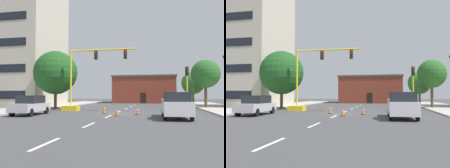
{
  "view_description": "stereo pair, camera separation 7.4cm",
  "coord_description": "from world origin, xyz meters",
  "views": [
    {
      "loc": [
        4.06,
        -22.12,
        1.8
      ],
      "look_at": [
        -0.85,
        2.98,
        2.96
      ],
      "focal_mm": 37.96,
      "sensor_mm": 36.0,
      "label": 1
    },
    {
      "loc": [
        4.13,
        -22.11,
        1.8
      ],
      "look_at": [
        -0.85,
        2.98,
        2.96
      ],
      "focal_mm": 37.96,
      "sensor_mm": 36.0,
      "label": 2
    }
  ],
  "objects": [
    {
      "name": "sidewalk_left",
      "position": [
        -12.08,
        8.0,
        0.07
      ],
      "size": [
        6.0,
        56.0,
        0.14
      ],
      "primitive_type": "cube",
      "color": "#B2ADA3",
      "rests_on": "ground_plane"
    },
    {
      "name": "tree_right_mid",
      "position": [
        10.18,
        10.69,
        4.53
      ],
      "size": [
        3.74,
        3.74,
        6.42
      ],
      "color": "brown",
      "rests_on": "ground_plane"
    },
    {
      "name": "traffic_light_pole_right",
      "position": [
        7.1,
        4.12,
        3.53
      ],
      "size": [
        0.32,
        0.47,
        4.8
      ],
      "color": "yellow",
      "rests_on": "ground_plane"
    },
    {
      "name": "lane_stripe_seg_6",
      "position": [
        0.0,
        19.0,
        0.0
      ],
      "size": [
        0.16,
        2.4,
        0.01
      ],
      "primitive_type": "cube",
      "color": "silver",
      "rests_on": "ground_plane"
    },
    {
      "name": "lane_stripe_seg_0",
      "position": [
        0.0,
        -14.0,
        0.0
      ],
      "size": [
        0.16,
        2.4,
        0.01
      ],
      "primitive_type": "cube",
      "color": "silver",
      "rests_on": "ground_plane"
    },
    {
      "name": "lane_stripe_seg_4",
      "position": [
        0.0,
        8.0,
        0.0
      ],
      "size": [
        0.16,
        2.4,
        0.01
      ],
      "primitive_type": "cube",
      "color": "silver",
      "rests_on": "ground_plane"
    },
    {
      "name": "sedan_silver_near_left",
      "position": [
        -7.12,
        -2.78,
        0.89
      ],
      "size": [
        2.06,
        4.58,
        1.74
      ],
      "color": "#B7B7BC",
      "rests_on": "ground_plane"
    },
    {
      "name": "traffic_signal_gantry",
      "position": [
        -4.6,
        3.12,
        2.19
      ],
      "size": [
        8.19,
        1.2,
        6.83
      ],
      "color": "yellow",
      "rests_on": "ground_plane"
    },
    {
      "name": "ground_plane",
      "position": [
        0.0,
        0.0,
        0.0
      ],
      "size": [
        160.0,
        160.0,
        0.0
      ],
      "primitive_type": "plane",
      "color": "#424244"
    },
    {
      "name": "lane_stripe_seg_3",
      "position": [
        0.0,
        2.5,
        0.0
      ],
      "size": [
        0.16,
        2.4,
        0.01
      ],
      "primitive_type": "cube",
      "color": "silver",
      "rests_on": "ground_plane"
    },
    {
      "name": "traffic_cone_roadside_c",
      "position": [
        2.2,
        -0.66,
        0.31
      ],
      "size": [
        0.36,
        0.36,
        0.64
      ],
      "color": "black",
      "rests_on": "ground_plane"
    },
    {
      "name": "lane_stripe_seg_1",
      "position": [
        0.0,
        -8.5,
        0.0
      ],
      "size": [
        0.16,
        2.4,
        0.01
      ],
      "primitive_type": "cube",
      "color": "silver",
      "rests_on": "ground_plane"
    },
    {
      "name": "tree_left_near",
      "position": [
        -8.55,
        5.54,
        4.55
      ],
      "size": [
        5.44,
        5.44,
        7.28
      ],
      "color": "#4C3823",
      "rests_on": "ground_plane"
    },
    {
      "name": "lane_stripe_seg_5",
      "position": [
        0.0,
        13.5,
        0.0
      ],
      "size": [
        0.16,
        2.4,
        0.01
      ],
      "primitive_type": "cube",
      "color": "silver",
      "rests_on": "ground_plane"
    },
    {
      "name": "lane_stripe_seg_2",
      "position": [
        0.0,
        -3.0,
        0.0
      ],
      "size": [
        0.16,
        2.4,
        0.01
      ],
      "primitive_type": "cube",
      "color": "silver",
      "rests_on": "ground_plane"
    },
    {
      "name": "pickup_truck_white",
      "position": [
        5.39,
        -3.36,
        0.97
      ],
      "size": [
        2.09,
        5.43,
        1.99
      ],
      "color": "white",
      "rests_on": "ground_plane"
    },
    {
      "name": "building_tall_left",
      "position": [
        -19.3,
        11.94,
        10.81
      ],
      "size": [
        15.56,
        11.97,
        21.59
      ],
      "color": "beige",
      "rests_on": "ground_plane"
    },
    {
      "name": "traffic_cone_roadside_b",
      "position": [
        -0.96,
        -0.18,
        0.39
      ],
      "size": [
        0.36,
        0.36,
        0.79
      ],
      "color": "black",
      "rests_on": "ground_plane"
    },
    {
      "name": "tree_right_far",
      "position": [
        10.16,
        21.87,
        3.89
      ],
      "size": [
        4.05,
        4.05,
        5.92
      ],
      "color": "brown",
      "rests_on": "ground_plane"
    },
    {
      "name": "building_brick_center",
      "position": [
        1.06,
        31.82,
        2.97
      ],
      "size": [
        13.59,
        9.87,
        5.92
      ],
      "color": "brown",
      "rests_on": "ground_plane"
    },
    {
      "name": "traffic_cone_roadside_a",
      "position": [
        0.63,
        -2.4,
        0.34
      ],
      "size": [
        0.36,
        0.36,
        0.69
      ],
      "color": "black",
      "rests_on": "ground_plane"
    }
  ]
}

